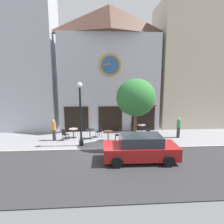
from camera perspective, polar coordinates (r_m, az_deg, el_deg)
ground_plane at (r=12.77m, az=-1.95°, el=-12.13°), size 24.21×10.51×0.13m
clock_building at (r=18.24m, az=-0.76°, el=13.28°), size 9.16×3.47×11.25m
neighbor_building_left at (r=20.59m, az=-25.75°, el=15.45°), size 6.57×4.07×14.18m
neighbor_building_right at (r=21.66m, az=21.93°, el=12.44°), size 6.68×4.92×11.96m
street_lamp at (r=13.60m, az=-9.38°, el=-0.68°), size 0.36×0.36×4.53m
street_tree at (r=13.24m, az=7.15°, el=4.26°), size 2.71×2.44×4.78m
cafe_table_center_left at (r=15.92m, az=-11.43°, el=-5.66°), size 0.72×0.72×0.77m
cafe_table_near_curb at (r=15.49m, az=-6.60°, el=-6.00°), size 0.71×0.71×0.76m
cafe_table_center at (r=14.82m, az=-1.17°, el=-6.55°), size 0.78×0.78×0.77m
cafe_table_near_door at (r=14.76m, az=7.78°, el=-6.99°), size 0.60×0.60×0.77m
cafe_table_center_right at (r=17.21m, az=8.78°, el=-4.47°), size 0.72×0.72×0.74m
cafe_chair_curbside at (r=14.94m, az=2.01°, el=-6.57°), size 0.41×0.41×0.90m
cafe_chair_facing_street at (r=15.89m, az=-3.80°, el=-5.57°), size 0.54×0.54×0.90m
cafe_chair_mid_row at (r=15.18m, az=10.48°, el=-6.47°), size 0.56×0.56×0.90m
cafe_chair_outer at (r=15.44m, az=-13.92°, el=-6.32°), size 0.55×0.55×0.90m
cafe_chair_by_entrance at (r=17.08m, az=6.06°, el=-4.50°), size 0.40×0.40×0.90m
pedestrian_orange at (r=15.56m, az=-16.94°, el=-5.07°), size 0.45×0.45×1.67m
pedestrian_green at (r=16.53m, az=19.24°, el=-4.32°), size 0.45×0.45×1.67m
parked_car_red at (r=11.50m, az=8.42°, el=-10.61°), size 4.34×2.10×1.55m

